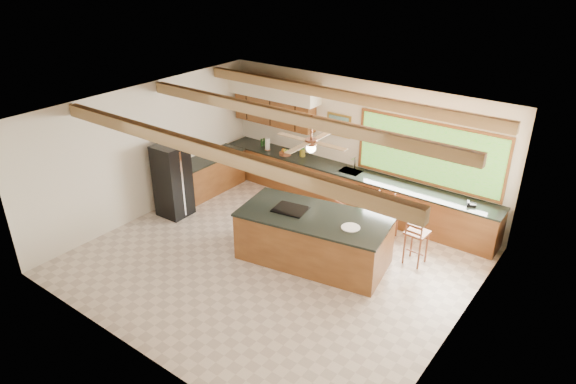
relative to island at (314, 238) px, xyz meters
The scene contains 9 objects.
ground 0.93m from the island, 141.60° to the right, with size 7.20×7.20×0.00m, color beige.
room_shell 1.88m from the island, 168.00° to the left, with size 7.27×6.54×3.02m.
counter_run 2.49m from the island, 125.17° to the left, with size 7.12×3.10×1.26m.
island is the anchor object (origin of this frame).
refrigerator 3.69m from the island, behind, with size 0.68×0.66×1.70m.
bar_stool_a 1.06m from the island, 88.19° to the left, with size 0.41×0.41×0.96m.
bar_stool_b 1.77m from the island, 63.72° to the left, with size 0.48×0.48×1.17m.
bar_stool_c 1.75m from the island, 63.96° to the left, with size 0.42×0.42×0.98m.
bar_stool_d 1.97m from the island, 32.41° to the left, with size 0.43×0.43×1.13m.
Camera 1 is at (5.36, -6.74, 5.73)m, focal length 32.00 mm.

